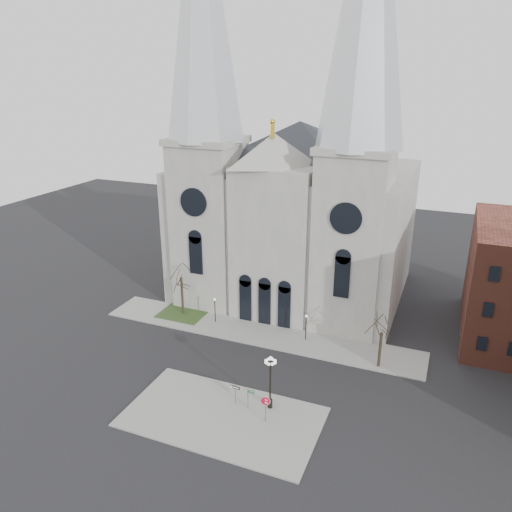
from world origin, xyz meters
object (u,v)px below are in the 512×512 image
at_px(stop_sign, 266,404).
at_px(one_way_sign, 235,391).
at_px(globe_lamp, 270,376).
at_px(street_name_sign, 249,397).

height_order(stop_sign, one_way_sign, stop_sign).
relative_size(stop_sign, globe_lamp, 0.48).
distance_m(globe_lamp, one_way_sign, 3.89).
xyz_separation_m(stop_sign, one_way_sign, (-3.55, 1.23, -0.44)).
distance_m(one_way_sign, street_name_sign, 1.43).
bearing_deg(globe_lamp, stop_sign, -80.99).
bearing_deg(one_way_sign, stop_sign, -16.69).
bearing_deg(street_name_sign, stop_sign, -29.41).
xyz_separation_m(one_way_sign, street_name_sign, (1.42, -0.11, -0.18)).
height_order(one_way_sign, street_name_sign, street_name_sign).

